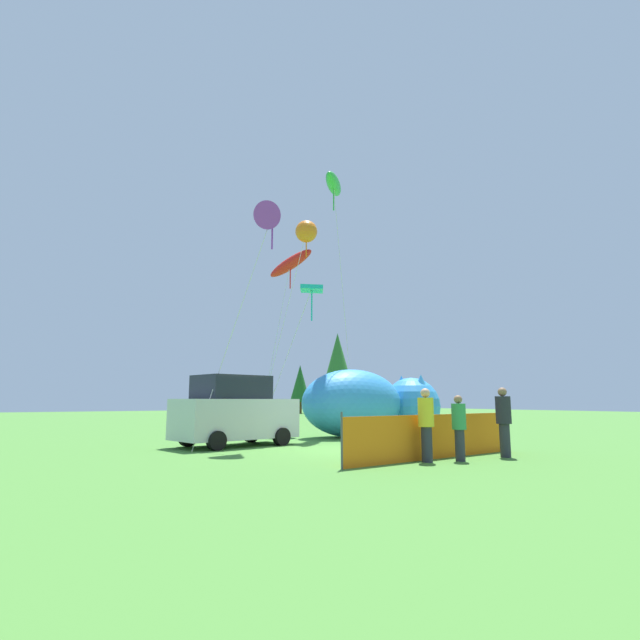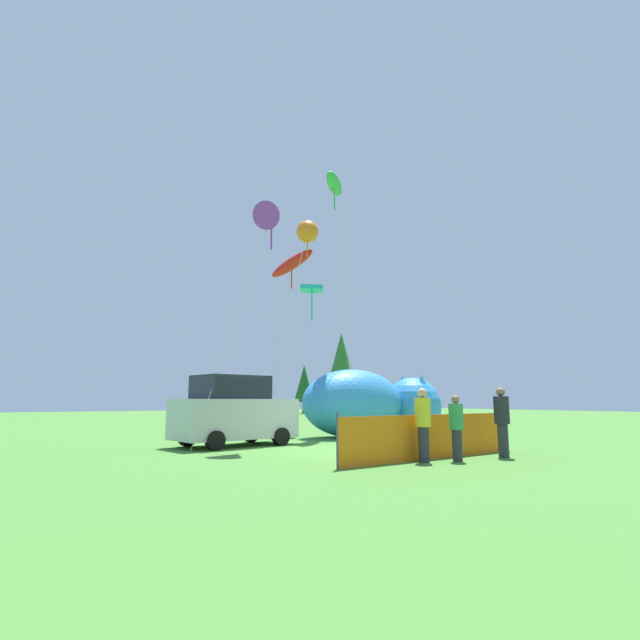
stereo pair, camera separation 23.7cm
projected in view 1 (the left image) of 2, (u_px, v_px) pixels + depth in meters
ground_plane at (347, 450)px, 15.17m from camera, size 120.00×120.00×0.00m
parked_car at (235, 412)px, 16.59m from camera, size 4.28×2.52×2.31m
folding_chair at (432, 430)px, 16.47m from camera, size 0.73×0.73×0.91m
inflatable_cat at (370, 406)px, 20.85m from camera, size 6.62×3.14×2.75m
safety_fence at (437, 436)px, 13.02m from camera, size 6.58×0.61×1.24m
spectator_in_yellow_shirt at (459, 425)px, 12.52m from camera, size 0.35×0.35×1.62m
spectator_in_blue_shirt at (426, 421)px, 12.32m from camera, size 0.39×0.39×1.79m
spectator_in_black_shirt at (504, 419)px, 13.37m from camera, size 0.40×0.40×1.84m
kite_red_lizard at (290, 264)px, 25.42m from camera, size 2.85×3.00×9.13m
kite_orange_flower at (306, 232)px, 24.73m from camera, size 2.67×1.41×10.32m
kite_purple_delta at (272, 215)px, 17.75m from camera, size 3.66×1.79×8.76m
kite_green_fish at (334, 185)px, 23.67m from camera, size 2.67×3.54×12.16m
kite_teal_diamond at (311, 291)px, 20.03m from camera, size 1.92×2.73×6.02m
horizon_tree_east at (300, 384)px, 55.90m from camera, size 2.27×2.27×5.41m
horizon_tree_west at (338, 364)px, 49.81m from camera, size 3.42×3.42×8.16m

